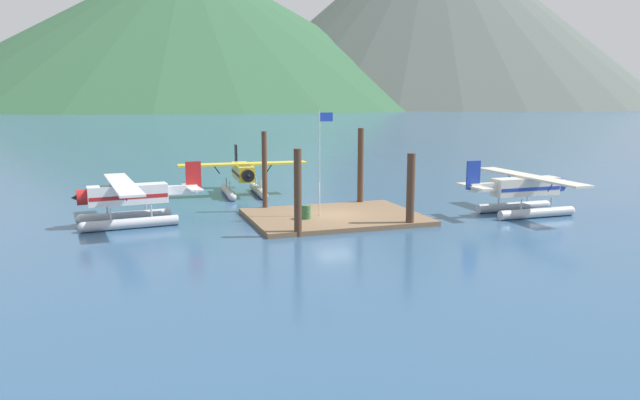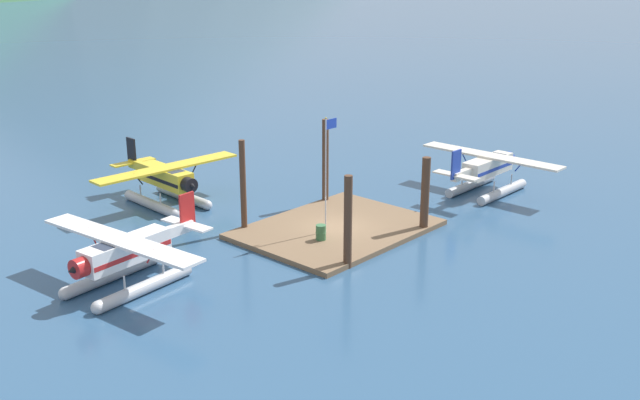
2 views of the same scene
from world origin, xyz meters
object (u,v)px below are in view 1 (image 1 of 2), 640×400
Objects in this scene: fuel_drum at (306,212)px; seaplane_cream_stbd_aft at (526,192)px; flagpole at (321,152)px; seaplane_white_port_fwd at (128,200)px; seaplane_yellow_bow_left at (243,176)px.

seaplane_cream_stbd_aft is at bearing -7.16° from fuel_drum.
flagpole is 14.45m from seaplane_cream_stbd_aft.
seaplane_cream_stbd_aft is 0.99× the size of seaplane_white_port_fwd.
seaplane_yellow_bow_left reaches higher than fuel_drum.
seaplane_yellow_bow_left is at bearing 97.04° from fuel_drum.
flagpole is 0.65× the size of seaplane_white_port_fwd.
seaplane_cream_stbd_aft reaches higher than fuel_drum.
seaplane_cream_stbd_aft is (15.14, -1.90, 0.84)m from fuel_drum.
fuel_drum is at bearing -152.46° from flagpole.
seaplane_yellow_bow_left is 1.00× the size of seaplane_white_port_fwd.
fuel_drum is at bearing -82.96° from seaplane_yellow_bow_left.
seaplane_yellow_bow_left and seaplane_cream_stbd_aft have the same top height.
fuel_drum is 0.08× the size of seaplane_yellow_bow_left.
flagpole reaches higher than fuel_drum.
seaplane_yellow_bow_left is at bearing 103.15° from flagpole.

